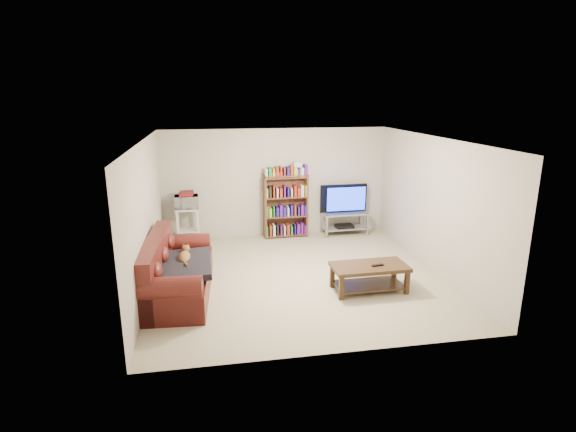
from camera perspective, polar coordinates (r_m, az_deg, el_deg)
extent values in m
plane|color=#C6B893|center=(8.03, 1.21, -7.61)|extent=(5.00, 5.00, 0.00)
plane|color=white|center=(7.44, 1.32, 9.69)|extent=(5.00, 5.00, 0.00)
plane|color=beige|center=(10.05, -1.55, 4.23)|extent=(5.00, 0.00, 5.00)
plane|color=beige|center=(5.34, 6.58, -5.96)|extent=(5.00, 0.00, 5.00)
plane|color=beige|center=(7.58, -17.61, -0.16)|extent=(0.00, 5.00, 5.00)
plane|color=beige|center=(8.49, 18.05, 1.41)|extent=(0.00, 5.00, 5.00)
cube|color=#511814|center=(7.48, -13.64, -8.11)|extent=(1.08, 2.25, 0.42)
cube|color=#511814|center=(7.43, -16.42, -6.22)|extent=(0.40, 2.21, 0.92)
cube|color=#511814|center=(6.57, -14.67, -10.99)|extent=(0.92, 0.30, 0.54)
cube|color=#511814|center=(8.36, -12.89, -5.08)|extent=(0.92, 0.30, 0.54)
cube|color=black|center=(7.20, -13.16, -6.08)|extent=(0.87, 1.12, 0.19)
cube|color=#382513|center=(7.43, 10.32, -6.36)|extent=(1.23, 0.63, 0.06)
cube|color=#382513|center=(7.55, 10.20, -8.58)|extent=(1.11, 0.57, 0.03)
cube|color=#382513|center=(7.13, 6.77, -9.11)|extent=(0.07, 0.07, 0.38)
cube|color=#382513|center=(7.52, 14.87, -8.20)|extent=(0.07, 0.07, 0.38)
cube|color=#382513|center=(7.56, 5.63, -7.62)|extent=(0.07, 0.07, 0.38)
cube|color=#382513|center=(7.93, 13.33, -6.85)|extent=(0.07, 0.07, 0.38)
cube|color=black|center=(7.41, 11.29, -6.14)|extent=(0.21, 0.09, 0.02)
cube|color=#999EA3|center=(10.29, 7.19, 0.35)|extent=(1.03, 0.49, 0.03)
cube|color=#999EA3|center=(10.39, 7.13, -1.48)|extent=(0.98, 0.47, 0.02)
cube|color=gray|center=(10.03, 4.92, -1.40)|extent=(0.05, 0.05, 0.51)
cube|color=gray|center=(10.34, 10.02, -1.07)|extent=(0.05, 0.05, 0.51)
cube|color=gray|center=(10.40, 4.29, -0.79)|extent=(0.05, 0.05, 0.51)
cube|color=gray|center=(10.70, 9.23, -0.48)|extent=(0.05, 0.05, 0.51)
imported|color=black|center=(10.22, 7.25, 2.15)|extent=(1.10, 0.18, 0.63)
cube|color=black|center=(10.38, 7.14, -1.27)|extent=(0.42, 0.30, 0.06)
cube|color=brown|center=(9.92, -2.96, 1.13)|extent=(0.05, 0.30, 1.41)
cube|color=brown|center=(10.10, 2.30, 1.40)|extent=(0.05, 0.30, 1.41)
cube|color=brown|center=(9.85, -0.31, 5.17)|extent=(0.98, 0.33, 0.03)
cube|color=maroon|center=(9.80, -1.56, 5.41)|extent=(0.29, 0.23, 0.08)
cube|color=silver|center=(9.71, -12.70, 0.88)|extent=(0.51, 0.38, 0.04)
cube|color=silver|center=(9.83, -12.54, -1.80)|extent=(0.46, 0.34, 0.03)
cube|color=silver|center=(9.68, -13.80, -1.67)|extent=(0.05, 0.05, 0.75)
cube|color=silver|center=(9.67, -11.34, -1.53)|extent=(0.05, 0.05, 0.75)
cube|color=silver|center=(9.95, -13.76, -1.21)|extent=(0.05, 0.05, 0.75)
cube|color=silver|center=(9.94, -11.37, -1.08)|extent=(0.05, 0.05, 0.75)
imported|color=silver|center=(9.67, -12.75, 1.77)|extent=(0.50, 0.35, 0.27)
cube|color=maroon|center=(9.63, -12.81, 2.69)|extent=(0.30, 0.26, 0.05)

